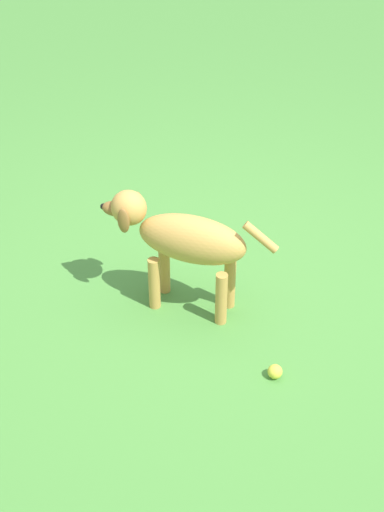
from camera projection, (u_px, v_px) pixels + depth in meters
The scene contains 3 objects.
ground at pixel (228, 291), 3.63m from camera, with size 14.00×14.00×0.00m, color #478438.
dog at pixel (182, 239), 3.32m from camera, with size 0.24×0.88×0.59m.
tennis_ball_1 at pixel (275, 372), 3.11m from camera, with size 0.07×0.07×0.07m, color yellow.
Camera 1 is at (2.77, 0.61, 2.27)m, focal length 49.59 mm.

